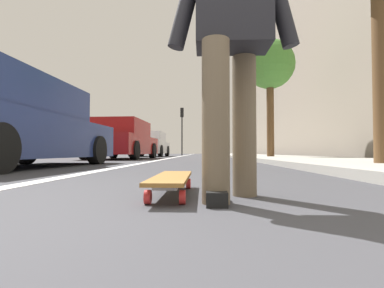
% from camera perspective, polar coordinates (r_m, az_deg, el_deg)
% --- Properties ---
extents(ground_plane, '(80.00, 80.00, 0.00)m').
position_cam_1_polar(ground_plane, '(10.62, 1.24, -3.06)').
color(ground_plane, '#38383D').
extents(lane_stripe_white, '(52.00, 0.16, 0.01)m').
position_cam_1_polar(lane_stripe_white, '(20.67, -1.74, -2.38)').
color(lane_stripe_white, silver).
rests_on(lane_stripe_white, ground).
extents(sidewalk_curb, '(52.00, 3.20, 0.10)m').
position_cam_1_polar(sidewalk_curb, '(18.86, 11.29, -2.27)').
color(sidewalk_curb, '#9E9B93').
rests_on(sidewalk_curb, ground).
extents(building_facade, '(40.00, 1.20, 10.90)m').
position_cam_1_polar(building_facade, '(23.92, 16.48, 10.92)').
color(building_facade, gray).
rests_on(building_facade, ground).
extents(skateboard, '(0.84, 0.20, 0.11)m').
position_cam_1_polar(skateboard, '(1.71, -4.09, -7.07)').
color(skateboard, red).
rests_on(skateboard, ground).
extents(skater_person, '(0.46, 0.72, 1.64)m').
position_cam_1_polar(skater_person, '(1.69, 8.03, 22.16)').
color(skater_person, brown).
rests_on(skater_person, ground).
extents(parked_car_near, '(4.64, 1.98, 1.46)m').
position_cam_1_polar(parked_car_near, '(5.59, -32.15, 3.08)').
color(parked_car_near, navy).
rests_on(parked_car_near, ground).
extents(parked_car_mid, '(4.53, 2.13, 1.49)m').
position_cam_1_polar(parked_car_mid, '(11.39, -13.78, 0.69)').
color(parked_car_mid, maroon).
rests_on(parked_car_mid, ground).
extents(parked_car_far, '(4.18, 2.00, 1.49)m').
position_cam_1_polar(parked_car_far, '(17.70, -8.37, -0.15)').
color(parked_car_far, silver).
rests_on(parked_car_far, ground).
extents(traffic_light, '(0.33, 0.28, 4.13)m').
position_cam_1_polar(traffic_light, '(24.81, -2.02, 4.35)').
color(traffic_light, '#2D2D2D').
rests_on(traffic_light, ground).
extents(street_tree_mid, '(1.88, 1.88, 4.58)m').
position_cam_1_polar(street_tree_mid, '(11.69, 15.36, 14.83)').
color(street_tree_mid, brown).
rests_on(street_tree_mid, ground).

